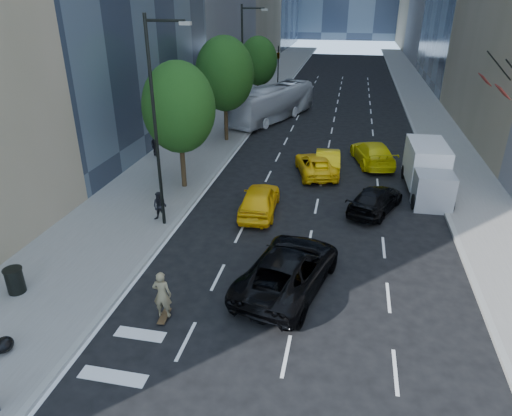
% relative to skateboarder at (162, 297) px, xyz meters
% --- Properties ---
extents(ground, '(160.00, 160.00, 0.00)m').
position_rel_skateboarder_xyz_m(ground, '(3.69, 3.00, -0.94)').
color(ground, black).
rests_on(ground, ground).
extents(sidewalk_left, '(6.00, 120.00, 0.15)m').
position_rel_skateboarder_xyz_m(sidewalk_left, '(-5.31, 33.00, -0.86)').
color(sidewalk_left, slate).
rests_on(sidewalk_left, ground).
extents(sidewalk_right, '(4.00, 120.00, 0.15)m').
position_rel_skateboarder_xyz_m(sidewalk_right, '(13.69, 33.00, -0.86)').
color(sidewalk_right, slate).
rests_on(sidewalk_right, ground).
extents(lamp_near, '(2.13, 0.22, 10.00)m').
position_rel_skateboarder_xyz_m(lamp_near, '(-2.64, 7.00, 4.87)').
color(lamp_near, black).
rests_on(lamp_near, sidewalk_left).
extents(lamp_far, '(2.13, 0.22, 10.00)m').
position_rel_skateboarder_xyz_m(lamp_far, '(-2.64, 25.00, 4.87)').
color(lamp_far, black).
rests_on(lamp_far, sidewalk_left).
extents(tree_near, '(4.20, 4.20, 7.46)m').
position_rel_skateboarder_xyz_m(tree_near, '(-3.51, 12.00, 4.03)').
color(tree_near, '#2E2412').
rests_on(tree_near, sidewalk_left).
extents(tree_mid, '(4.50, 4.50, 7.99)m').
position_rel_skateboarder_xyz_m(tree_mid, '(-3.51, 22.00, 4.38)').
color(tree_mid, '#2E2412').
rests_on(tree_mid, sidewalk_left).
extents(tree_far, '(3.90, 3.90, 6.92)m').
position_rel_skateboarder_xyz_m(tree_far, '(-3.51, 35.00, 3.69)').
color(tree_far, '#2E2412').
rests_on(tree_far, sidewalk_left).
extents(traffic_signal, '(2.48, 0.53, 5.20)m').
position_rel_skateboarder_xyz_m(traffic_signal, '(-2.71, 43.00, 3.30)').
color(traffic_signal, black).
rests_on(traffic_signal, sidewalk_left).
extents(skateboarder, '(0.72, 0.50, 1.88)m').
position_rel_skateboarder_xyz_m(skateboarder, '(0.00, 0.00, 0.00)').
color(skateboarder, '#766A4A').
rests_on(skateboarder, ground).
extents(black_sedan_lincoln, '(4.23, 6.68, 1.72)m').
position_rel_skateboarder_xyz_m(black_sedan_lincoln, '(4.19, 2.92, -0.08)').
color(black_sedan_lincoln, black).
rests_on(black_sedan_lincoln, ground).
extents(black_sedan_mercedes, '(3.54, 5.03, 1.35)m').
position_rel_skateboarder_xyz_m(black_sedan_mercedes, '(7.85, 11.00, -0.26)').
color(black_sedan_mercedes, black).
rests_on(black_sedan_mercedes, ground).
extents(taxi_a, '(2.07, 4.73, 1.59)m').
position_rel_skateboarder_xyz_m(taxi_a, '(1.69, 9.50, -0.15)').
color(taxi_a, yellow).
rests_on(taxi_a, ground).
extents(taxi_b, '(1.84, 4.58, 1.48)m').
position_rel_skateboarder_xyz_m(taxi_b, '(4.89, 17.00, -0.20)').
color(taxi_b, yellow).
rests_on(taxi_b, ground).
extents(taxi_c, '(3.45, 5.33, 1.36)m').
position_rel_skateboarder_xyz_m(taxi_c, '(4.19, 16.00, -0.26)').
color(taxi_c, yellow).
rests_on(taxi_c, ground).
extents(taxi_d, '(3.41, 5.81, 1.58)m').
position_rel_skateboarder_xyz_m(taxi_d, '(7.89, 18.87, -0.15)').
color(taxi_d, yellow).
rests_on(taxi_d, ground).
extents(city_bus, '(6.72, 11.59, 3.18)m').
position_rel_skateboarder_xyz_m(city_bus, '(-1.11, 29.59, 0.65)').
color(city_bus, silver).
rests_on(city_bus, ground).
extents(box_truck, '(2.34, 5.96, 2.81)m').
position_rel_skateboarder_xyz_m(box_truck, '(10.88, 14.27, 0.49)').
color(box_truck, silver).
rests_on(box_truck, ground).
extents(pedestrian_a, '(0.78, 0.61, 1.57)m').
position_rel_skateboarder_xyz_m(pedestrian_a, '(-3.11, 7.30, -0.00)').
color(pedestrian_a, black).
rests_on(pedestrian_a, sidewalk_left).
extents(pedestrian_b, '(0.95, 0.85, 1.55)m').
position_rel_skateboarder_xyz_m(pedestrian_b, '(-7.51, 17.01, -0.02)').
color(pedestrian_b, black).
rests_on(pedestrian_b, sidewalk_left).
extents(trash_can, '(0.67, 0.67, 1.01)m').
position_rel_skateboarder_xyz_m(trash_can, '(-6.26, 0.20, -0.28)').
color(trash_can, black).
rests_on(trash_can, sidewalk_left).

